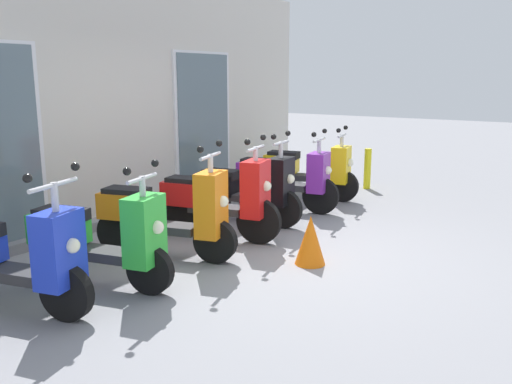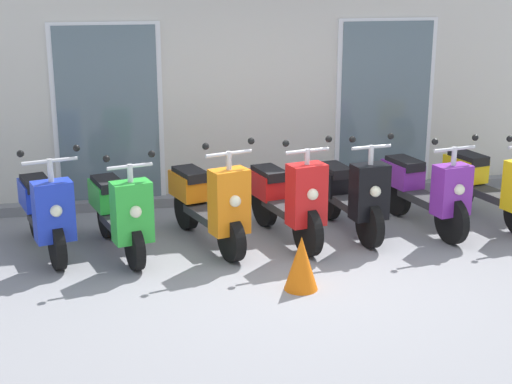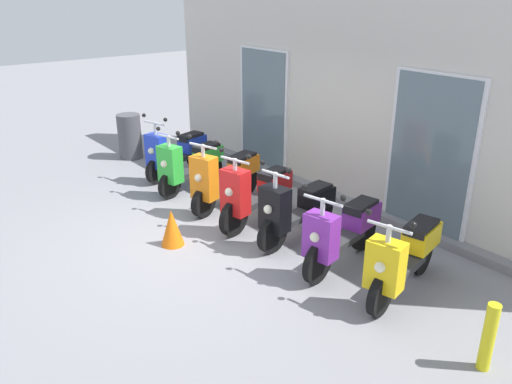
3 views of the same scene
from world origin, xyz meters
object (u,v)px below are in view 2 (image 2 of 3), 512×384
scooter_purple (425,188)px  scooter_black (350,193)px  scooter_red (286,198)px  scooter_blue (45,210)px  scooter_yellow (491,183)px  traffic_cone (301,263)px  scooter_green (119,210)px  scooter_orange (209,202)px

scooter_purple → scooter_black: bearing=177.5°
scooter_red → scooter_blue: bearing=176.8°
scooter_blue → scooter_red: bearing=-3.2°
scooter_black → scooter_purple: bearing=-2.5°
scooter_blue → scooter_yellow: (5.08, -0.00, -0.00)m
scooter_black → traffic_cone: size_ratio=2.98×
scooter_green → scooter_black: (2.57, 0.13, -0.01)m
traffic_cone → scooter_blue: bearing=148.4°
scooter_orange → scooter_black: (1.62, 0.07, -0.02)m
scooter_orange → scooter_blue: bearing=176.5°
scooter_green → scooter_blue: bearing=168.0°
traffic_cone → scooter_purple: bearing=37.3°
scooter_purple → traffic_cone: scooter_purple is taller
scooter_orange → traffic_cone: scooter_orange is taller
scooter_blue → scooter_red: size_ratio=0.94×
scooter_green → traffic_cone: 2.09m
scooter_black → traffic_cone: scooter_black is taller
scooter_black → scooter_yellow: size_ratio=0.98×
scooter_red → scooter_purple: 1.65m
scooter_blue → scooter_green: (0.76, -0.16, -0.00)m
scooter_blue → traffic_cone: (2.38, -1.47, -0.22)m
scooter_blue → scooter_green: bearing=-12.0°
scooter_orange → scooter_red: size_ratio=1.00×
scooter_blue → traffic_cone: scooter_blue is taller
scooter_green → scooter_yellow: scooter_green is taller
scooter_blue → scooter_black: size_ratio=0.96×
scooter_yellow → traffic_cone: (-2.70, -1.46, -0.21)m
scooter_green → scooter_red: scooter_red is taller
scooter_red → scooter_black: scooter_red is taller
scooter_yellow → scooter_orange: bearing=-178.2°
scooter_green → scooter_red: (1.80, 0.02, 0.02)m
scooter_black → traffic_cone: (-0.95, -1.43, -0.21)m
scooter_blue → scooter_purple: scooter_blue is taller
traffic_cone → scooter_orange: bearing=116.1°
traffic_cone → scooter_yellow: bearing=28.5°
scooter_purple → scooter_yellow: 0.87m
scooter_black → scooter_yellow: 1.75m
scooter_red → scooter_yellow: size_ratio=1.00×
scooter_yellow → traffic_cone: size_ratio=3.05×
scooter_green → scooter_purple: scooter_green is taller
scooter_green → scooter_orange: 0.95m
scooter_red → scooter_black: (0.77, 0.11, -0.03)m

